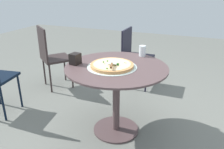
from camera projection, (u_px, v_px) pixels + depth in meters
The scene contains 8 objects.
ground_plane at pixel (116, 130), 2.45m from camera, with size 10.00×10.00×0.00m, color slate.
patio_table at pixel (116, 83), 2.24m from camera, with size 0.98×0.98×0.72m.
pizza_on_tray at pixel (112, 65), 2.15m from camera, with size 0.47×0.47×0.05m.
pizza_server at pixel (112, 64), 2.07m from camera, with size 0.11×0.22×0.02m.
drinking_cup at pixel (142, 51), 2.45m from camera, with size 0.07×0.07×0.11m, color white.
napkin_dispenser at pixel (75, 59), 2.21m from camera, with size 0.10×0.08×0.11m, color black.
patio_chair_near at pixel (51, 54), 3.25m from camera, with size 0.53×0.53×0.90m.
patio_chair_corner at pixel (134, 53), 3.34m from camera, with size 0.40×0.40×0.85m.
Camera 1 is at (0.73, -1.91, 1.47)m, focal length 36.82 mm.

